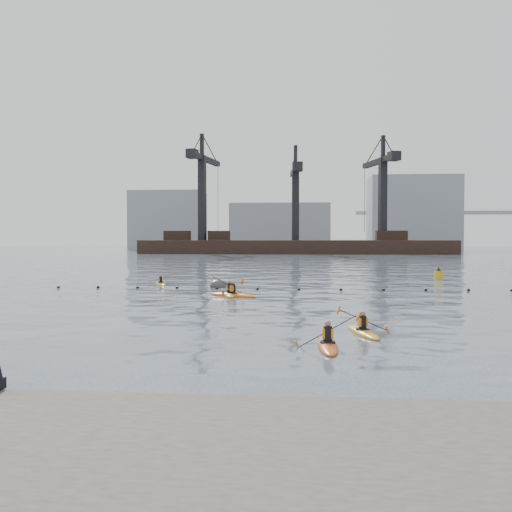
{
  "coord_description": "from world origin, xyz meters",
  "views": [
    {
      "loc": [
        1.08,
        -16.65,
        3.8
      ],
      "look_at": [
        -1.25,
        11.96,
        2.8
      ],
      "focal_mm": 38.0,
      "sensor_mm": 36.0,
      "label": 1
    }
  ],
  "objects_px": {
    "kayaker_1": "(363,331)",
    "kayaker_3": "(229,294)",
    "kayaker_2": "(233,295)",
    "nav_buoy": "(439,275)",
    "mooring_buoy": "(221,287)",
    "kayaker_0": "(328,344)",
    "kayaker_5": "(161,284)"
  },
  "relations": [
    {
      "from": "kayaker_1",
      "to": "kayaker_3",
      "type": "height_order",
      "value": "kayaker_3"
    },
    {
      "from": "kayaker_2",
      "to": "nav_buoy",
      "type": "bearing_deg",
      "value": -21.27
    },
    {
      "from": "kayaker_1",
      "to": "kayaker_3",
      "type": "bearing_deg",
      "value": 104.17
    },
    {
      "from": "kayaker_3",
      "to": "mooring_buoy",
      "type": "relative_size",
      "value": 1.68
    },
    {
      "from": "kayaker_1",
      "to": "kayaker_2",
      "type": "relative_size",
      "value": 0.94
    },
    {
      "from": "kayaker_1",
      "to": "kayaker_2",
      "type": "bearing_deg",
      "value": 104.09
    },
    {
      "from": "kayaker_0",
      "to": "kayaker_3",
      "type": "distance_m",
      "value": 17.25
    },
    {
      "from": "nav_buoy",
      "to": "mooring_buoy",
      "type": "bearing_deg",
      "value": -155.96
    },
    {
      "from": "kayaker_5",
      "to": "nav_buoy",
      "type": "xyz_separation_m",
      "value": [
        23.39,
        6.81,
        0.31
      ]
    },
    {
      "from": "kayaker_2",
      "to": "mooring_buoy",
      "type": "distance_m",
      "value": 6.73
    },
    {
      "from": "kayaker_2",
      "to": "nav_buoy",
      "type": "height_order",
      "value": "nav_buoy"
    },
    {
      "from": "kayaker_0",
      "to": "kayaker_2",
      "type": "relative_size",
      "value": 0.96
    },
    {
      "from": "mooring_buoy",
      "to": "kayaker_0",
      "type": "bearing_deg",
      "value": -72.63
    },
    {
      "from": "kayaker_0",
      "to": "mooring_buoy",
      "type": "height_order",
      "value": "kayaker_0"
    },
    {
      "from": "kayaker_3",
      "to": "kayaker_0",
      "type": "bearing_deg",
      "value": -81.74
    },
    {
      "from": "nav_buoy",
      "to": "kayaker_1",
      "type": "bearing_deg",
      "value": -109.51
    },
    {
      "from": "kayaker_1",
      "to": "nav_buoy",
      "type": "xyz_separation_m",
      "value": [
        9.82,
        27.72,
        0.3
      ]
    },
    {
      "from": "mooring_buoy",
      "to": "nav_buoy",
      "type": "relative_size",
      "value": 1.6
    },
    {
      "from": "kayaker_0",
      "to": "kayaker_5",
      "type": "distance_m",
      "value": 26.55
    },
    {
      "from": "kayaker_0",
      "to": "kayaker_5",
      "type": "bearing_deg",
      "value": 115.94
    },
    {
      "from": "kayaker_3",
      "to": "mooring_buoy",
      "type": "xyz_separation_m",
      "value": [
        -1.42,
        5.98,
        -0.11
      ]
    },
    {
      "from": "kayaker_1",
      "to": "kayaker_3",
      "type": "relative_size",
      "value": 0.91
    },
    {
      "from": "kayaker_3",
      "to": "kayaker_2",
      "type": "bearing_deg",
      "value": -71.11
    },
    {
      "from": "kayaker_5",
      "to": "mooring_buoy",
      "type": "relative_size",
      "value": 1.35
    },
    {
      "from": "kayaker_1",
      "to": "kayaker_0",
      "type": "bearing_deg",
      "value": -132.1
    },
    {
      "from": "kayaker_2",
      "to": "kayaker_3",
      "type": "xyz_separation_m",
      "value": [
        -0.3,
        0.53,
        -0.0
      ]
    },
    {
      "from": "kayaker_1",
      "to": "kayaker_3",
      "type": "distance_m",
      "value": 15.3
    },
    {
      "from": "kayaker_1",
      "to": "kayaker_2",
      "type": "xyz_separation_m",
      "value": [
        -6.77,
        13.04,
        0.01
      ]
    },
    {
      "from": "kayaker_1",
      "to": "kayaker_2",
      "type": "distance_m",
      "value": 14.7
    },
    {
      "from": "kayaker_1",
      "to": "nav_buoy",
      "type": "distance_m",
      "value": 29.41
    },
    {
      "from": "kayaker_1",
      "to": "kayaker_5",
      "type": "distance_m",
      "value": 24.92
    },
    {
      "from": "kayaker_5",
      "to": "nav_buoy",
      "type": "distance_m",
      "value": 24.37
    }
  ]
}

